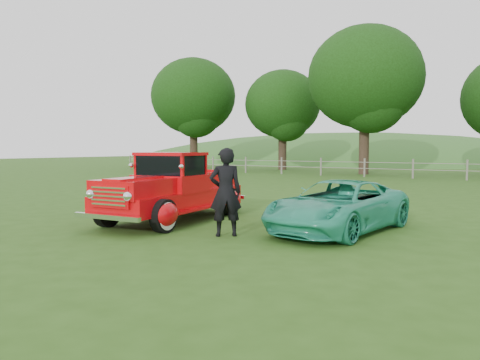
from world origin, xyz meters
The scene contains 9 objects.
ground centered at (0.00, 0.00, 0.00)m, with size 140.00×140.00×0.00m, color #2A4E14.
distant_hills centered at (-4.08, 59.46, -4.55)m, with size 116.00×60.00×18.00m.
fence_line centered at (0.00, 22.00, 0.60)m, with size 48.00×0.12×1.20m.
tree_far_west centered at (-20.00, 26.00, 6.49)m, with size 7.60×7.60×9.93m.
tree_mid_west centered at (-12.00, 28.00, 5.55)m, with size 6.40×6.40×8.46m.
tree_near_west centered at (-4.00, 25.00, 6.80)m, with size 8.00×8.00×10.42m.
red_pickup centered at (-1.65, 1.48, 0.80)m, with size 2.54×5.11×1.78m.
teal_sedan centered at (2.55, 2.28, 0.58)m, with size 1.93×4.18×1.16m, color #28A27C.
man centered at (0.68, 0.47, 0.95)m, with size 0.69×0.45×1.90m, color black.
Camera 1 is at (6.25, -7.79, 1.91)m, focal length 35.00 mm.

